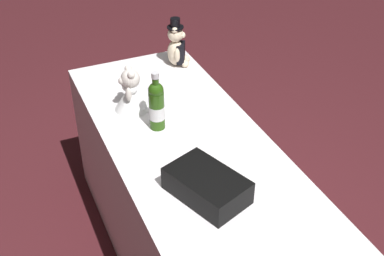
% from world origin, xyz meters
% --- Properties ---
extents(reception_table, '(1.87, 0.70, 0.79)m').
position_xyz_m(reception_table, '(0.00, 0.00, 0.40)').
color(reception_table, white).
rests_on(reception_table, ground_plane).
extents(teddy_bear_groom, '(0.13, 0.13, 0.28)m').
position_xyz_m(teddy_bear_groom, '(0.75, -0.24, 0.90)').
color(teddy_bear_groom, beige).
rests_on(teddy_bear_groom, reception_table).
extents(teddy_bear_bride, '(0.18, 0.22, 0.22)m').
position_xyz_m(teddy_bear_bride, '(0.41, 0.13, 0.88)').
color(teddy_bear_bride, white).
rests_on(teddy_bear_bride, reception_table).
extents(champagne_bottle, '(0.07, 0.07, 0.29)m').
position_xyz_m(champagne_bottle, '(0.20, 0.09, 0.91)').
color(champagne_bottle, '#274E10').
rests_on(champagne_bottle, reception_table).
extents(gift_case_black, '(0.37, 0.30, 0.10)m').
position_xyz_m(gift_case_black, '(-0.32, 0.08, 0.84)').
color(gift_case_black, black).
rests_on(gift_case_black, reception_table).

